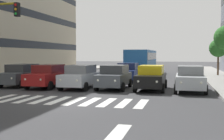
# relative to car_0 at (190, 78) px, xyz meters

# --- Properties ---
(ground_plane) EXTENTS (180.00, 180.00, 0.00)m
(ground_plane) POSITION_rel_car_0_xyz_m (6.53, 5.55, -0.89)
(ground_plane) COLOR #38383A
(crosswalk_markings) EXTENTS (8.55, 2.80, 0.01)m
(crosswalk_markings) POSITION_rel_car_0_xyz_m (6.53, 5.55, -0.88)
(crosswalk_markings) COLOR silver
(crosswalk_markings) RESTS_ON ground_plane
(lane_arrow_0) EXTENTS (0.50, 2.20, 0.01)m
(lane_arrow_0) POSITION_rel_car_0_xyz_m (2.45, 11.05, -0.88)
(lane_arrow_0) COLOR silver
(lane_arrow_0) RESTS_ON ground_plane
(car_0) EXTENTS (2.02, 4.44, 1.72)m
(car_0) POSITION_rel_car_0_xyz_m (0.00, 0.00, 0.00)
(car_0) COLOR #B2B7BC
(car_0) RESTS_ON ground_plane
(car_1) EXTENTS (2.02, 4.44, 1.72)m
(car_1) POSITION_rel_car_0_xyz_m (2.61, -0.18, 0.00)
(car_1) COLOR black
(car_1) RESTS_ON ground_plane
(car_2) EXTENTS (2.02, 4.44, 1.72)m
(car_2) POSITION_rel_car_0_xyz_m (5.26, -0.22, 0.00)
(car_2) COLOR #474C51
(car_2) RESTS_ON ground_plane
(car_3) EXTENTS (2.02, 4.44, 1.72)m
(car_3) POSITION_rel_car_0_xyz_m (7.71, 0.18, 0.00)
(car_3) COLOR #B2B7BC
(car_3) RESTS_ON ground_plane
(car_4) EXTENTS (2.02, 4.44, 1.72)m
(car_4) POSITION_rel_car_0_xyz_m (10.29, 0.16, 0.00)
(car_4) COLOR maroon
(car_4) RESTS_ON ground_plane
(car_5) EXTENTS (2.02, 4.44, 1.72)m
(car_5) POSITION_rel_car_0_xyz_m (12.83, -0.35, 0.00)
(car_5) COLOR #474C51
(car_5) RESTS_ON ground_plane
(car_row2_0) EXTENTS (2.02, 4.44, 1.72)m
(car_row2_0) POSITION_rel_car_0_xyz_m (5.32, -5.97, 0.00)
(car_row2_0) COLOR navy
(car_row2_0) RESTS_ON ground_plane
(bus_behind_traffic) EXTENTS (2.78, 10.50, 3.00)m
(bus_behind_traffic) POSITION_rel_car_0_xyz_m (5.26, -14.66, 0.97)
(bus_behind_traffic) COLOR #286BAD
(bus_behind_traffic) RESTS_ON ground_plane
(street_lamp_left) EXTENTS (3.10, 0.28, 6.88)m
(street_lamp_left) POSITION_rel_car_0_xyz_m (-1.70, 1.38, 3.51)
(street_lamp_left) COLOR #4C6B56
(street_lamp_left) RESTS_ON sidewalk_left
(street_tree_3) EXTENTS (2.06, 2.06, 4.10)m
(street_tree_3) POSITION_rel_car_0_xyz_m (-3.46, -14.63, 2.32)
(street_tree_3) COLOR #513823
(street_tree_3) RESTS_ON sidewalk_left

